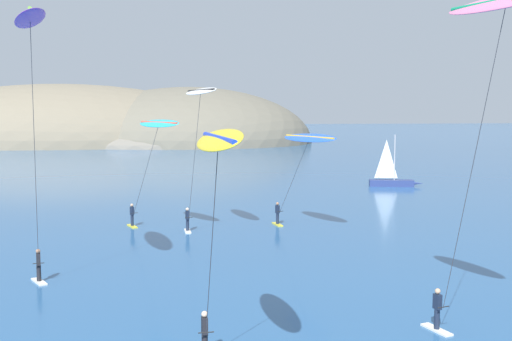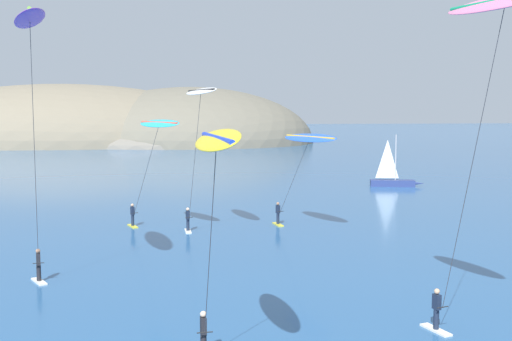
# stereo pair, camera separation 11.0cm
# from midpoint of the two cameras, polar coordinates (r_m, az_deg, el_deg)

# --- Properties ---
(headland_island) EXTENTS (104.49, 56.11, 28.00)m
(headland_island) POSITION_cam_midpoint_polar(r_m,az_deg,el_deg) (159.45, -11.62, 2.48)
(headland_island) COLOR #6B6656
(headland_island) RESTS_ON ground
(sailboat_near) EXTENTS (5.96, 2.40, 5.70)m
(sailboat_near) POSITION_cam_midpoint_polar(r_m,az_deg,el_deg) (72.29, 12.32, -0.87)
(sailboat_near) COLOR navy
(sailboat_near) RESTS_ON ground
(kitesurfer_yellow) EXTENTS (1.67, 6.57, 8.23)m
(kitesurfer_yellow) POSITION_cam_midpoint_polar(r_m,az_deg,el_deg) (19.11, -3.50, 0.83)
(kitesurfer_yellow) COLOR silver
(kitesurfer_yellow) RESTS_ON ground
(kitesurfer_white) EXTENTS (2.59, 6.86, 10.09)m
(kitesurfer_white) POSITION_cam_midpoint_polar(r_m,az_deg,el_deg) (41.92, -4.96, 5.92)
(kitesurfer_white) COLOR silver
(kitesurfer_white) RESTS_ON ground
(kitesurfer_cyan) EXTENTS (4.32, 7.21, 8.00)m
(kitesurfer_cyan) POSITION_cam_midpoint_polar(r_m,az_deg,el_deg) (43.76, -8.79, 3.27)
(kitesurfer_cyan) COLOR yellow
(kitesurfer_cyan) RESTS_ON ground
(kitesurfer_pink) EXTENTS (2.66, 6.38, 12.74)m
(kitesurfer_pink) POSITION_cam_midpoint_polar(r_m,az_deg,el_deg) (23.69, 20.84, 11.26)
(kitesurfer_pink) COLOR silver
(kitesurfer_pink) RESTS_ON ground
(kitesurfer_purple) EXTENTS (2.64, 7.08, 12.93)m
(kitesurfer_purple) POSITION_cam_midpoint_polar(r_m,az_deg,el_deg) (30.53, -19.31, 10.95)
(kitesurfer_purple) COLOR silver
(kitesurfer_purple) RESTS_ON ground
(kitesurfer_blue) EXTENTS (3.72, 7.36, 7.00)m
(kitesurfer_blue) POSITION_cam_midpoint_polar(r_m,az_deg,el_deg) (44.19, 4.63, 2.36)
(kitesurfer_blue) COLOR yellow
(kitesurfer_blue) RESTS_ON ground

